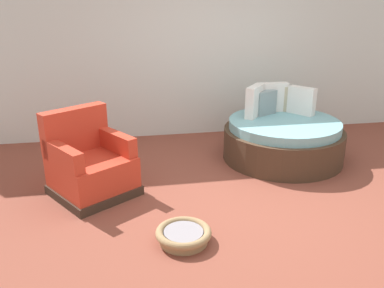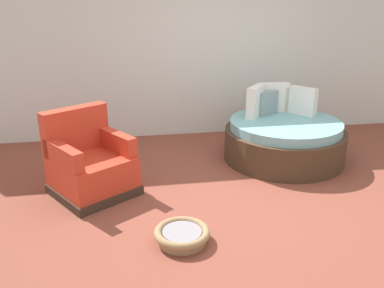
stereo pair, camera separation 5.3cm
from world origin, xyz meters
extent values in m
cube|color=brown|center=(0.00, 0.00, -0.01)|extent=(8.00, 8.00, 0.02)
cube|color=silver|center=(0.00, 2.43, 1.38)|extent=(8.00, 0.12, 2.76)
cylinder|color=#473323|center=(0.88, 1.09, 0.21)|extent=(1.60, 1.60, 0.42)
cylinder|color=#7AB7C1|center=(0.88, 1.09, 0.48)|extent=(1.47, 1.47, 0.12)
cube|color=white|center=(1.22, 1.35, 0.73)|extent=(0.33, 0.37, 0.38)
cube|color=#BCB293|center=(1.08, 1.54, 0.72)|extent=(0.37, 0.25, 0.36)
cube|color=white|center=(0.88, 1.56, 0.75)|extent=(0.41, 0.12, 0.41)
cube|color=gray|center=(0.72, 1.42, 0.71)|extent=(0.35, 0.26, 0.33)
cube|color=white|center=(0.55, 1.36, 0.76)|extent=(0.36, 0.41, 0.42)
cube|color=#38281E|center=(-1.60, 0.46, 0.05)|extent=(1.11, 1.11, 0.10)
cube|color=red|center=(-1.60, 0.46, 0.27)|extent=(1.05, 1.05, 0.34)
cube|color=red|center=(-1.77, 0.72, 0.69)|extent=(0.72, 0.55, 0.50)
cube|color=red|center=(-1.87, 0.29, 0.55)|extent=(0.48, 0.64, 0.22)
cube|color=red|center=(-1.34, 0.64, 0.55)|extent=(0.48, 0.64, 0.22)
cylinder|color=#9E7F56|center=(-0.76, -0.65, 0.03)|extent=(0.44, 0.44, 0.06)
torus|color=#9E7F56|center=(-0.76, -0.65, 0.10)|extent=(0.51, 0.51, 0.07)
cylinder|color=gray|center=(-0.76, -0.65, 0.08)|extent=(0.36, 0.36, 0.05)
camera|label=1|loc=(-1.25, -3.78, 2.12)|focal=38.00mm
camera|label=2|loc=(-1.19, -3.79, 2.12)|focal=38.00mm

